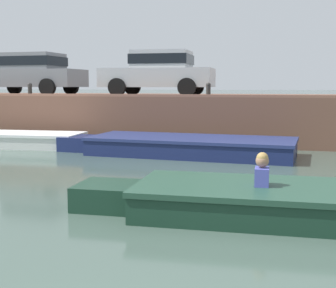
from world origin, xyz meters
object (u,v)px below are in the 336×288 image
Objects in this scene: boat_moored_central_navy at (182,146)px; boat_moored_west_white at (3,139)px; car_leftmost_grey at (31,72)px; car_left_inner_silver at (159,71)px; motorboat_passing at (299,203)px; mooring_bollard_west at (30,89)px; mooring_bollard_mid at (208,89)px.

boat_moored_west_white is at bearing 176.87° from boat_moored_central_navy.
car_leftmost_grey is 5.01m from car_left_inner_silver.
boat_moored_central_navy is at bearing 118.57° from motorboat_passing.
car_left_inner_silver is at bearing 115.36° from boat_moored_central_navy.
car_leftmost_grey is (-0.79, 3.06, 2.16)m from boat_moored_west_white.
boat_moored_west_white is 0.88× the size of motorboat_passing.
mooring_bollard_west is at bearing 139.45° from motorboat_passing.
car_leftmost_grey is 7.15m from mooring_bollard_mid.
car_leftmost_grey is (-6.62, 3.38, 2.14)m from boat_moored_central_navy.
car_leftmost_grey is at bearing 168.72° from mooring_bollard_mid.
car_leftmost_grey is at bearing 152.92° from boat_moored_central_navy.
boat_moored_central_navy is 15.06× the size of mooring_bollard_west.
car_leftmost_grey is at bearing 104.50° from boat_moored_west_white.
boat_moored_west_white is 0.83× the size of boat_moored_central_navy.
mooring_bollard_west reaches higher than motorboat_passing.
car_left_inner_silver reaches higher than boat_moored_west_white.
boat_moored_central_navy is 1.71× the size of car_left_inner_silver.
mooring_bollard_mid is at bearing 109.45° from motorboat_passing.
boat_moored_central_navy is at bearing -100.57° from mooring_bollard_mid.
mooring_bollard_west is at bearing -161.70° from car_left_inner_silver.
boat_moored_west_white is 1.37× the size of car_leftmost_grey.
mooring_bollard_mid reaches higher than motorboat_passing.
mooring_bollard_west reaches higher than boat_moored_central_navy.
motorboat_passing reaches higher than boat_moored_central_navy.
car_left_inner_silver reaches higher than mooring_bollard_mid.
motorboat_passing is 1.55× the size of car_leftmost_grey.
boat_moored_central_navy is 4.31m from car_left_inner_silver.
mooring_bollard_west is (-0.00, 1.67, 1.56)m from boat_moored_west_white.
mooring_bollard_west is at bearing 180.00° from mooring_bollard_mid.
motorboat_passing is 8.21m from mooring_bollard_mid.
car_left_inner_silver is (-4.66, 9.00, 2.15)m from motorboat_passing.
car_left_inner_silver is at bearing 117.38° from motorboat_passing.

